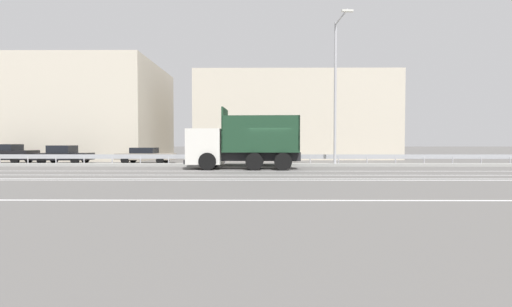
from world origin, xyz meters
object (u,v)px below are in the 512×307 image
(dump_truck, at_px, (230,148))
(street_lamp_1, at_px, (336,86))
(median_road_sign, at_px, (280,147))
(parked_car_1, at_px, (3,154))
(parked_car_3, at_px, (146,155))
(parked_car_2, at_px, (64,155))

(dump_truck, xyz_separation_m, street_lamp_1, (7.09, 2.18, 4.22))
(median_road_sign, distance_m, parked_car_1, 21.98)
(street_lamp_1, height_order, parked_car_1, street_lamp_1)
(median_road_sign, xyz_separation_m, parked_car_3, (-10.50, 3.31, -0.70))
(parked_car_3, bearing_deg, median_road_sign, 72.82)
(median_road_sign, bearing_deg, parked_car_1, 171.97)
(parked_car_2, height_order, parked_car_3, parked_car_2)
(street_lamp_1, distance_m, parked_car_1, 26.24)
(parked_car_1, xyz_separation_m, parked_car_2, (5.00, -0.34, -0.06))
(dump_truck, height_order, street_lamp_1, street_lamp_1)
(parked_car_3, bearing_deg, parked_car_1, -88.41)
(dump_truck, bearing_deg, parked_car_3, 53.31)
(parked_car_1, relative_size, parked_car_2, 1.18)
(median_road_sign, xyz_separation_m, parked_car_2, (-16.75, 2.73, -0.64))
(dump_truck, distance_m, parked_car_1, 19.32)
(parked_car_2, bearing_deg, dump_truck, 65.31)
(parked_car_1, relative_size, parked_car_3, 1.08)
(dump_truck, xyz_separation_m, median_road_sign, (3.25, 2.50, 0.04))
(street_lamp_1, bearing_deg, parked_car_3, 165.78)
(street_lamp_1, height_order, parked_car_2, street_lamp_1)
(dump_truck, bearing_deg, parked_car_2, 70.88)
(median_road_sign, bearing_deg, street_lamp_1, -4.75)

